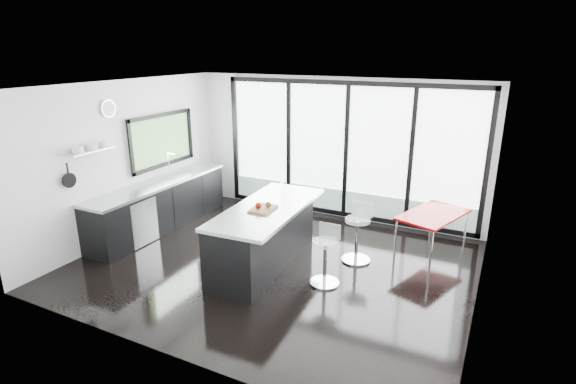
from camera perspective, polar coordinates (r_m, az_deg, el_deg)
The scene contains 11 objects.
floor at distance 7.32m, azimuth -1.77°, elevation -9.15°, with size 6.00×5.00×0.00m, color black.
ceiling at distance 6.54m, azimuth -2.01°, elevation 13.28°, with size 6.00×5.00×0.00m, color white.
wall_back at distance 8.91m, azimuth 7.24°, elevation 4.43°, with size 6.00×0.09×2.80m.
wall_front at distance 4.88m, azimuth -16.04°, elevation -6.12°, with size 6.00×0.00×2.80m, color silver.
wall_left at distance 8.72m, azimuth -18.56°, elevation 5.31°, with size 0.26×5.00×2.80m.
wall_right at distance 6.04m, azimuth 24.05°, elevation -2.31°, with size 0.00×5.00×2.80m, color silver.
counter_cabinets at distance 8.89m, azimuth -15.91°, elevation -1.57°, with size 0.69×3.24×1.36m.
island at distance 7.16m, azimuth -3.11°, elevation -5.39°, with size 1.13×2.45×1.28m.
bar_stool_near at distance 6.63m, azimuth 4.72°, elevation -8.89°, with size 0.44×0.44×0.69m, color silver.
bar_stool_far at distance 7.35m, azimuth 8.72°, elevation -6.00°, with size 0.47×0.47×0.74m, color silver.
red_table at distance 7.98m, azimuth 17.75°, elevation -4.93°, with size 0.74×1.29×0.69m, color #950305.
Camera 1 is at (3.11, -5.73, 3.33)m, focal length 28.00 mm.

